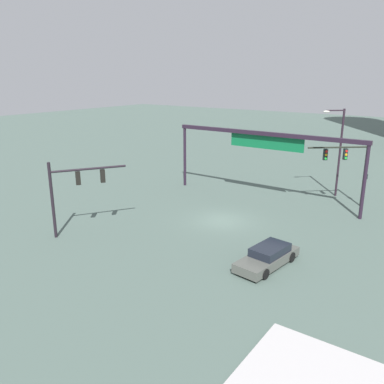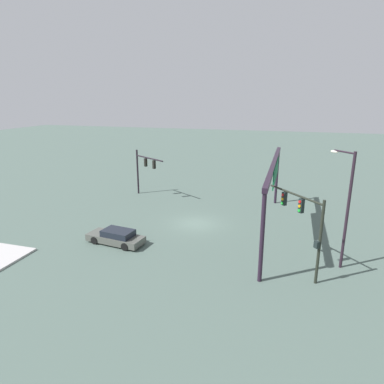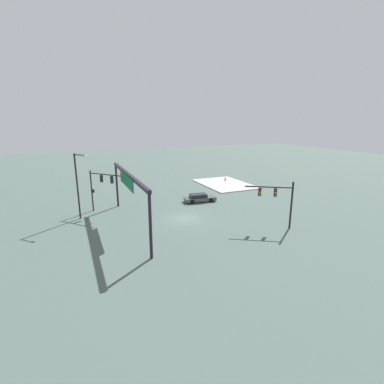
% 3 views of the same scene
% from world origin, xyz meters
% --- Properties ---
extents(ground_plane, '(189.93, 189.93, 0.00)m').
position_xyz_m(ground_plane, '(0.00, 0.00, 0.00)').
color(ground_plane, '#4B5F57').
extents(traffic_signal_near_corner, '(4.38, 3.53, 5.61)m').
position_xyz_m(traffic_signal_near_corner, '(6.89, 9.33, 3.95)').
color(traffic_signal_near_corner, black).
rests_on(traffic_signal_near_corner, ground).
extents(traffic_signal_opposite_side, '(2.98, 4.61, 5.46)m').
position_xyz_m(traffic_signal_opposite_side, '(-7.21, -8.53, 3.67)').
color(traffic_signal_opposite_side, black).
rests_on(traffic_signal_opposite_side, ground).
extents(streetlamp_curved_arm, '(1.67, 1.53, 8.23)m').
position_xyz_m(streetlamp_curved_arm, '(5.13, 11.97, 4.72)').
color(streetlamp_curved_arm, black).
rests_on(streetlamp_curved_arm, ground).
extents(overhead_sign_gantry, '(17.96, 0.43, 6.33)m').
position_xyz_m(overhead_sign_gantry, '(0.02, 6.86, 5.27)').
color(overhead_sign_gantry, black).
rests_on(overhead_sign_gantry, ground).
extents(sedan_car_approaching, '(2.35, 4.97, 1.21)m').
position_xyz_m(sedan_car_approaching, '(6.22, -5.03, 0.58)').
color(sedan_car_approaching, '#4E504B').
rests_on(sedan_car_approaching, ground).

